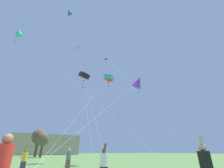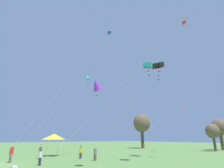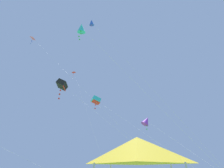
{
  "view_description": "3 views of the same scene",
  "coord_description": "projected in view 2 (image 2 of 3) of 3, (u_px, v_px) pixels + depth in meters",
  "views": [
    {
      "loc": [
        -0.57,
        -4.06,
        1.36
      ],
      "look_at": [
        8.16,
        10.84,
        9.14
      ],
      "focal_mm": 24.0,
      "sensor_mm": 36.0,
      "label": 1
    },
    {
      "loc": [
        22.49,
        -2.32,
        2.56
      ],
      "look_at": [
        2.77,
        12.23,
        10.18
      ],
      "focal_mm": 28.0,
      "sensor_mm": 36.0,
      "label": 2
    },
    {
      "loc": [
        -11.02,
        7.0,
        2.21
      ],
      "look_at": [
        3.45,
        9.71,
        10.58
      ],
      "focal_mm": 24.0,
      "sensor_mm": 36.0,
      "label": 3
    }
  ],
  "objects": [
    {
      "name": "festival_tent",
      "position": [
        54.0,
        137.0,
        26.84
      ],
      "size": [
        2.62,
        2.62,
        3.2
      ],
      "color": "#B7B7BC",
      "rests_on": "ground"
    },
    {
      "name": "kite_purple_diamond_0",
      "position": [
        96.0,
        85.0,
        17.13
      ],
      "size": [
        10.35,
        6.41,
        8.37
      ],
      "color": "silver",
      "rests_on": "ground"
    },
    {
      "name": "person_teal_shirt",
      "position": [
        40.0,
        152.0,
        22.87
      ],
      "size": [
        0.38,
        0.38,
        1.84
      ],
      "rotation": [
        0.0,
        0.0,
        0.43
      ],
      "color": "#473860",
      "rests_on": "ground"
    },
    {
      "name": "person_grey_shirt",
      "position": [
        95.0,
        153.0,
        20.96
      ],
      "size": [
        0.37,
        0.37,
        1.78
      ],
      "rotation": [
        0.0,
        0.0,
        2.94
      ],
      "color": "brown",
      "rests_on": "ground"
    },
    {
      "name": "kite_red_delta_1",
      "position": [
        181.0,
        108.0,
        38.5
      ],
      "size": [
        3.23,
        24.53,
        9.52
      ],
      "color": "silver",
      "rests_on": "ground"
    },
    {
      "name": "kite_blue_diamond_6",
      "position": [
        109.0,
        32.0,
        29.16
      ],
      "size": [
        3.87,
        13.85,
        20.18
      ],
      "color": "silver",
      "rests_on": "ground"
    },
    {
      "name": "kite_black_box_5",
      "position": [
        158.0,
        66.0,
        26.71
      ],
      "size": [
        4.35,
        16.16,
        13.97
      ],
      "color": "silver",
      "rests_on": "ground"
    },
    {
      "name": "kite_cyan_box_2",
      "position": [
        148.0,
        66.0,
        21.76
      ],
      "size": [
        10.42,
        12.8,
        11.79
      ],
      "color": "silver",
      "rests_on": "ground"
    },
    {
      "name": "kite_red_delta_3",
      "position": [
        182.0,
        26.0,
        25.14
      ],
      "size": [
        8.98,
        9.99,
        18.78
      ],
      "color": "silver",
      "rests_on": "ground"
    },
    {
      "name": "person_white_shirt",
      "position": [
        40.0,
        156.0,
        17.4
      ],
      "size": [
        0.35,
        0.35,
        1.73
      ],
      "rotation": [
        0.0,
        0.0,
        4.87
      ],
      "color": "#282833",
      "rests_on": "ground"
    },
    {
      "name": "tree_far_right",
      "position": [
        219.0,
        128.0,
        40.39
      ],
      "size": [
        3.43,
        3.43,
        6.93
      ],
      "color": "brown",
      "rests_on": "ground"
    },
    {
      "name": "person_red_shirt",
      "position": [
        11.0,
        153.0,
        19.33
      ],
      "size": [
        0.43,
        0.43,
        1.8
      ],
      "rotation": [
        0.0,
        0.0,
        1.45
      ],
      "color": "brown",
      "rests_on": "ground"
    },
    {
      "name": "kite_cyan_diamond_7",
      "position": [
        87.0,
        77.0,
        30.15
      ],
      "size": [
        8.15,
        12.47,
        13.21
      ],
      "color": "silver",
      "rests_on": "ground"
    },
    {
      "name": "ground_plane",
      "position": [
        0.0,
        164.0,
        17.83
      ],
      "size": [
        220.0,
        220.0,
        0.0
      ],
      "primitive_type": "plane",
      "color": "#5B8442"
    },
    {
      "name": "kite_pink_delta_4",
      "position": [
        185.0,
        19.0,
        34.68
      ],
      "size": [
        5.19,
        24.05,
        25.86
      ],
      "color": "silver",
      "rests_on": "ground"
    },
    {
      "name": "tree_far_left",
      "position": [
        142.0,
        123.0,
        47.84
      ],
      "size": [
        4.47,
        4.47,
        9.03
      ],
      "color": "brown",
      "rests_on": "ground"
    },
    {
      "name": "tree_near_right",
      "position": [
        213.0,
        131.0,
        36.74
      ],
      "size": [
        2.75,
        2.75,
        5.55
      ],
      "color": "brown",
      "rests_on": "ground"
    },
    {
      "name": "person_yellow_shirt",
      "position": [
        81.0,
        152.0,
        23.22
      ],
      "size": [
        0.36,
        0.36,
        1.75
      ],
      "rotation": [
        0.0,
        0.0,
        0.36
      ],
      "color": "#473860",
      "rests_on": "ground"
    }
  ]
}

